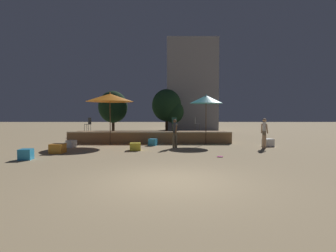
{
  "coord_description": "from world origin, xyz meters",
  "views": [
    {
      "loc": [
        -0.04,
        -7.33,
        1.88
      ],
      "look_at": [
        0.0,
        7.65,
        1.23
      ],
      "focal_mm": 28.0,
      "sensor_mm": 36.0,
      "label": 1
    }
  ],
  "objects_px": {
    "background_tree_0": "(166,105)",
    "cube_seat_4": "(152,142)",
    "cube_seat_3": "(267,142)",
    "background_tree_2": "(173,112)",
    "patio_umbrella_1": "(205,99)",
    "person_1": "(174,133)",
    "cube_seat_5": "(135,147)",
    "bistro_chair_1": "(195,123)",
    "bistro_chair_0": "(88,123)",
    "bistro_chair_2": "(174,122)",
    "cube_seat_1": "(70,144)",
    "cube_seat_2": "(57,149)",
    "cube_seat_0": "(25,154)",
    "patio_umbrella_0": "(109,98)",
    "frisbee_disc": "(219,157)",
    "person_0": "(263,132)",
    "background_tree_1": "(112,107)"
  },
  "relations": [
    {
      "from": "background_tree_0",
      "to": "cube_seat_4",
      "type": "bearing_deg",
      "value": -94.2
    },
    {
      "from": "cube_seat_2",
      "to": "cube_seat_0",
      "type": "bearing_deg",
      "value": -106.44
    },
    {
      "from": "bistro_chair_0",
      "to": "background_tree_2",
      "type": "xyz_separation_m",
      "value": [
        5.94,
        8.59,
        0.84
      ]
    },
    {
      "from": "cube_seat_1",
      "to": "cube_seat_4",
      "type": "height_order",
      "value": "cube_seat_1"
    },
    {
      "from": "patio_umbrella_0",
      "to": "bistro_chair_0",
      "type": "height_order",
      "value": "patio_umbrella_0"
    },
    {
      "from": "cube_seat_5",
      "to": "bistro_chair_2",
      "type": "xyz_separation_m",
      "value": [
        2.19,
        4.92,
        1.13
      ]
    },
    {
      "from": "cube_seat_2",
      "to": "person_0",
      "type": "bearing_deg",
      "value": 9.69
    },
    {
      "from": "person_1",
      "to": "background_tree_0",
      "type": "height_order",
      "value": "background_tree_0"
    },
    {
      "from": "cube_seat_4",
      "to": "cube_seat_5",
      "type": "relative_size",
      "value": 0.88
    },
    {
      "from": "cube_seat_0",
      "to": "background_tree_0",
      "type": "distance_m",
      "value": 17.0
    },
    {
      "from": "bistro_chair_0",
      "to": "bistro_chair_1",
      "type": "distance_m",
      "value": 7.4
    },
    {
      "from": "cube_seat_3",
      "to": "background_tree_1",
      "type": "height_order",
      "value": "background_tree_1"
    },
    {
      "from": "cube_seat_3",
      "to": "bistro_chair_2",
      "type": "xyz_separation_m",
      "value": [
        -5.52,
        3.11,
        1.11
      ]
    },
    {
      "from": "person_1",
      "to": "background_tree_0",
      "type": "xyz_separation_m",
      "value": [
        -0.53,
        11.87,
        1.97
      ]
    },
    {
      "from": "background_tree_0",
      "to": "cube_seat_1",
      "type": "bearing_deg",
      "value": -114.87
    },
    {
      "from": "person_1",
      "to": "cube_seat_0",
      "type": "bearing_deg",
      "value": -176.88
    },
    {
      "from": "patio_umbrella_0",
      "to": "cube_seat_1",
      "type": "height_order",
      "value": "patio_umbrella_0"
    },
    {
      "from": "cube_seat_0",
      "to": "person_0",
      "type": "relative_size",
      "value": 0.33
    },
    {
      "from": "patio_umbrella_0",
      "to": "cube_seat_3",
      "type": "bearing_deg",
      "value": -5.72
    },
    {
      "from": "bistro_chair_1",
      "to": "bistro_chair_2",
      "type": "distance_m",
      "value": 1.54
    },
    {
      "from": "bistro_chair_1",
      "to": "background_tree_0",
      "type": "bearing_deg",
      "value": 26.35
    },
    {
      "from": "frisbee_disc",
      "to": "cube_seat_4",
      "type": "bearing_deg",
      "value": 126.62
    },
    {
      "from": "person_1",
      "to": "frisbee_disc",
      "type": "height_order",
      "value": "person_1"
    },
    {
      "from": "frisbee_disc",
      "to": "background_tree_2",
      "type": "height_order",
      "value": "background_tree_2"
    },
    {
      "from": "frisbee_disc",
      "to": "background_tree_1",
      "type": "bearing_deg",
      "value": 119.14
    },
    {
      "from": "cube_seat_1",
      "to": "person_1",
      "type": "xyz_separation_m",
      "value": [
        5.94,
        -0.19,
        0.66
      ]
    },
    {
      "from": "patio_umbrella_0",
      "to": "cube_seat_5",
      "type": "distance_m",
      "value": 4.36
    },
    {
      "from": "frisbee_disc",
      "to": "background_tree_2",
      "type": "xyz_separation_m",
      "value": [
        -1.77,
        14.83,
        2.15
      ]
    },
    {
      "from": "bistro_chair_0",
      "to": "person_1",
      "type": "bearing_deg",
      "value": 14.56
    },
    {
      "from": "cube_seat_0",
      "to": "person_0",
      "type": "height_order",
      "value": "person_0"
    },
    {
      "from": "cube_seat_0",
      "to": "bistro_chair_1",
      "type": "xyz_separation_m",
      "value": [
        7.92,
        7.53,
        1.1
      ]
    },
    {
      "from": "cube_seat_3",
      "to": "frisbee_disc",
      "type": "distance_m",
      "value": 5.42
    },
    {
      "from": "bistro_chair_1",
      "to": "background_tree_2",
      "type": "relative_size",
      "value": 0.27
    },
    {
      "from": "patio_umbrella_0",
      "to": "cube_seat_0",
      "type": "xyz_separation_m",
      "value": [
        -2.29,
        -5.64,
        -2.73
      ]
    },
    {
      "from": "cube_seat_4",
      "to": "cube_seat_5",
      "type": "xyz_separation_m",
      "value": [
        -0.8,
        -2.17,
        -0.01
      ]
    },
    {
      "from": "patio_umbrella_0",
      "to": "bistro_chair_2",
      "type": "height_order",
      "value": "patio_umbrella_0"
    },
    {
      "from": "cube_seat_2",
      "to": "person_1",
      "type": "xyz_separation_m",
      "value": [
        5.79,
        2.03,
        0.64
      ]
    },
    {
      "from": "person_1",
      "to": "cube_seat_3",
      "type": "bearing_deg",
      "value": -20.46
    },
    {
      "from": "cube_seat_3",
      "to": "bistro_chair_2",
      "type": "bearing_deg",
      "value": 150.58
    },
    {
      "from": "cube_seat_4",
      "to": "person_1",
      "type": "xyz_separation_m",
      "value": [
        1.32,
        -1.15,
        0.66
      ]
    },
    {
      "from": "cube_seat_3",
      "to": "background_tree_2",
      "type": "relative_size",
      "value": 0.2
    },
    {
      "from": "person_1",
      "to": "frisbee_disc",
      "type": "distance_m",
      "value": 3.84
    },
    {
      "from": "cube_seat_1",
      "to": "cube_seat_2",
      "type": "xyz_separation_m",
      "value": [
        0.16,
        -2.22,
        0.02
      ]
    },
    {
      "from": "patio_umbrella_1",
      "to": "bistro_chair_2",
      "type": "xyz_separation_m",
      "value": [
        -1.98,
        1.89,
        -1.53
      ]
    },
    {
      "from": "patio_umbrella_1",
      "to": "cube_seat_4",
      "type": "bearing_deg",
      "value": -165.68
    },
    {
      "from": "patio_umbrella_1",
      "to": "person_1",
      "type": "distance_m",
      "value": 3.49
    },
    {
      "from": "cube_seat_0",
      "to": "bistro_chair_2",
      "type": "bearing_deg",
      "value": 50.56
    },
    {
      "from": "cube_seat_4",
      "to": "cube_seat_5",
      "type": "height_order",
      "value": "cube_seat_4"
    },
    {
      "from": "bistro_chair_2",
      "to": "background_tree_1",
      "type": "bearing_deg",
      "value": 129.77
    },
    {
      "from": "cube_seat_3",
      "to": "bistro_chair_1",
      "type": "distance_m",
      "value": 5.04
    }
  ]
}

